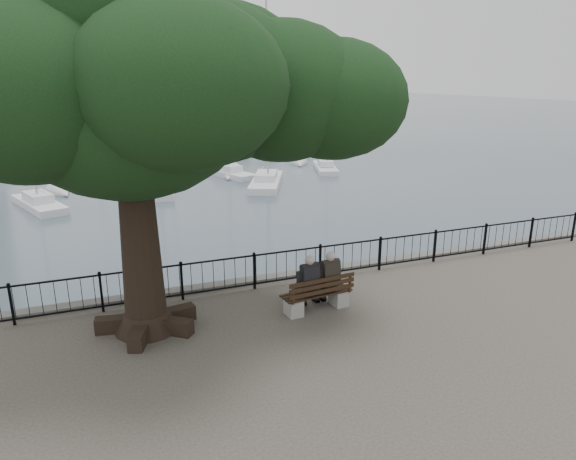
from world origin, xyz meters
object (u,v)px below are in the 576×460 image
bench (318,298)px  person_left (307,285)px  tree (165,83)px  person_right (327,281)px  lion_monument (150,119)px

bench → person_left: size_ratio=1.22×
bench → tree: 6.22m
person_right → tree: (-3.65, 0.54, 4.84)m
person_right → tree: bearing=171.6°
tree → lion_monument: 49.15m
bench → tree: (-3.33, 0.68, 5.21)m
bench → tree: tree is taller
tree → person_right: bearing=-8.4°
tree → person_left: bearing=-11.0°
bench → lion_monument: lion_monument is taller
bench → person_left: bearing=163.6°
bench → person_right: bearing=23.3°
tree → bench: bearing=-11.5°
person_left → tree: 5.76m
bench → lion_monument: bearing=87.7°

